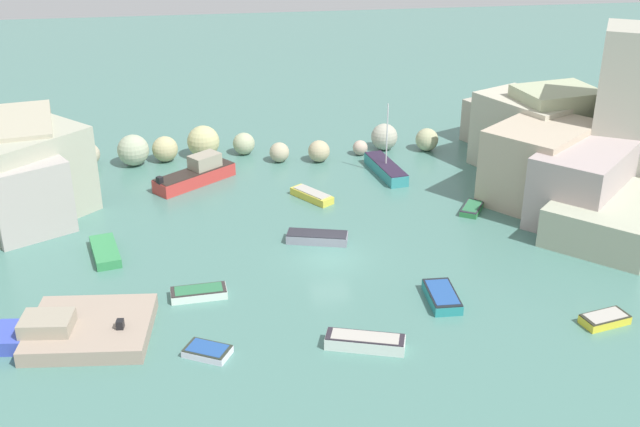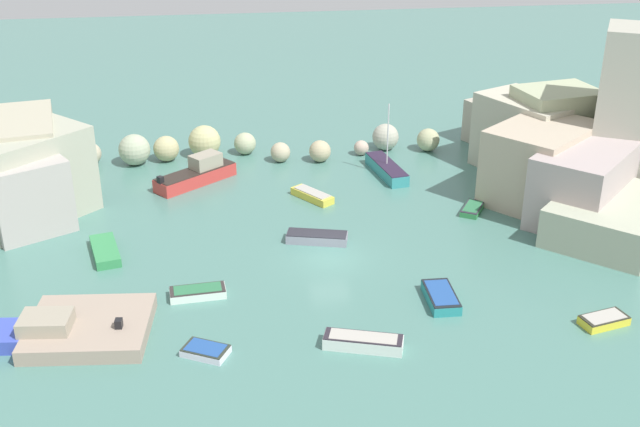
% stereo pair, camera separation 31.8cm
% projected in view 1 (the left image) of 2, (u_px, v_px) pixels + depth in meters
% --- Properties ---
extents(cove_water, '(160.00, 160.00, 0.00)m').
position_uv_depth(cove_water, '(330.00, 258.00, 49.35)').
color(cove_water, '#4A7A70').
rests_on(cove_water, ground).
extents(cliff_headland_right, '(26.00, 28.35, 12.25)m').
position_uv_depth(cliff_headland_right, '(612.00, 147.00, 58.27)').
color(cliff_headland_right, '#B8A78F').
rests_on(cliff_headland_right, ground).
extents(rock_breakwater, '(29.47, 4.61, 2.62)m').
position_uv_depth(rock_breakwater, '(239.00, 145.00, 64.70)').
color(rock_breakwater, '#B5AA8D').
rests_on(rock_breakwater, ground).
extents(stone_dock, '(6.70, 6.07, 0.81)m').
position_uv_depth(stone_dock, '(91.00, 329.00, 41.45)').
color(stone_dock, gray).
rests_on(stone_dock, ground).
extents(moored_boat_0, '(2.36, 5.92, 5.69)m').
position_uv_depth(moored_boat_0, '(386.00, 169.00, 61.75)').
color(moored_boat_0, teal).
rests_on(moored_boat_0, cove_water).
extents(moored_boat_1, '(3.24, 1.49, 0.54)m').
position_uv_depth(moored_boat_1, '(199.00, 293.00, 45.01)').
color(moored_boat_1, white).
rests_on(moored_boat_1, cove_water).
extents(moored_boat_2, '(6.27, 5.45, 2.07)m').
position_uv_depth(moored_boat_2, '(197.00, 174.00, 60.03)').
color(moored_boat_2, '#C63934').
rests_on(moored_boat_2, cove_water).
extents(moored_boat_3, '(2.77, 1.81, 0.52)m').
position_uv_depth(moored_boat_3, '(605.00, 319.00, 42.53)').
color(moored_boat_3, yellow).
rests_on(moored_boat_3, cove_water).
extents(moored_boat_4, '(2.94, 3.48, 0.61)m').
position_uv_depth(moored_boat_4, '(312.00, 195.00, 57.46)').
color(moored_boat_4, gold).
rests_on(moored_boat_4, cove_water).
extents(moored_boat_5, '(1.65, 3.29, 0.63)m').
position_uv_depth(moored_boat_5, '(442.00, 296.00, 44.57)').
color(moored_boat_5, teal).
rests_on(moored_boat_5, cove_water).
extents(moored_boat_6, '(2.64, 2.27, 0.44)m').
position_uv_depth(moored_boat_6, '(207.00, 351.00, 39.92)').
color(moored_boat_6, white).
rests_on(moored_boat_6, cove_water).
extents(moored_boat_7, '(2.34, 4.22, 0.58)m').
position_uv_depth(moored_boat_7, '(105.00, 252.00, 49.53)').
color(moored_boat_7, '#348C4E').
rests_on(moored_boat_7, cove_water).
extents(moored_boat_8, '(4.10, 2.23, 0.64)m').
position_uv_depth(moored_boat_8, '(317.00, 237.00, 51.27)').
color(moored_boat_8, gray).
rests_on(moored_boat_8, cove_water).
extents(moored_boat_9, '(4.21, 2.32, 0.72)m').
position_uv_depth(moored_boat_9, '(365.00, 342.00, 40.42)').
color(moored_boat_9, silver).
rests_on(moored_boat_9, cove_water).
extents(moored_boat_10, '(2.31, 2.75, 0.45)m').
position_uv_depth(moored_boat_10, '(472.00, 208.00, 55.56)').
color(moored_boat_10, '#308145').
rests_on(moored_boat_10, cove_water).
extents(moored_boat_11, '(6.82, 3.01, 1.58)m').
position_uv_depth(moored_boat_11, '(57.00, 333.00, 40.74)').
color(moored_boat_11, '#3A4DBE').
rests_on(moored_boat_11, cove_water).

